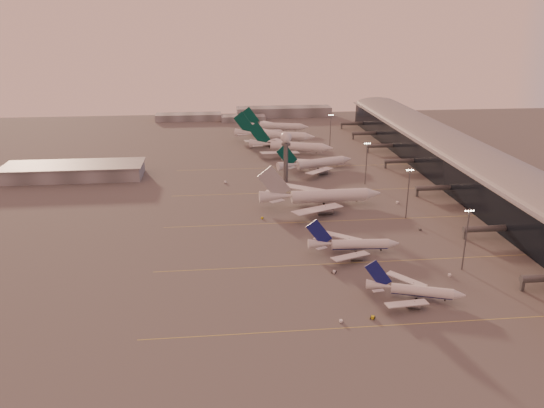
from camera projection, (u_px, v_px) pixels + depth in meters
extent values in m
plane|color=#4D4B4B|center=(313.00, 277.00, 198.18)|extent=(700.00, 700.00, 0.00)
cube|color=#D4C34B|center=(425.00, 323.00, 168.31)|extent=(180.00, 0.25, 0.02)
cube|color=#D4C34B|center=(383.00, 261.00, 210.45)|extent=(180.00, 0.25, 0.02)
cube|color=#D4C34B|center=(355.00, 220.00, 252.59)|extent=(180.00, 0.25, 0.02)
cube|color=#D4C34B|center=(335.00, 191.00, 294.72)|extent=(180.00, 0.25, 0.02)
cube|color=#D4C34B|center=(318.00, 167.00, 341.54)|extent=(180.00, 0.25, 0.02)
cube|color=black|center=(463.00, 166.00, 308.61)|extent=(36.00, 360.00, 18.00)
cylinder|color=slate|center=(465.00, 151.00, 305.58)|extent=(10.08, 360.00, 10.08)
cube|color=slate|center=(465.00, 151.00, 305.51)|extent=(40.00, 362.00, 0.80)
cube|color=#52555A|center=(523.00, 285.00, 187.56)|extent=(1.20, 1.20, 4.40)
cylinder|color=#52555A|center=(488.00, 229.00, 230.83)|extent=(22.00, 2.80, 2.80)
cube|color=#52555A|center=(465.00, 234.00, 230.64)|extent=(1.20, 1.20, 4.40)
cylinder|color=#52555A|center=(435.00, 188.00, 285.14)|extent=(22.00, 2.80, 2.80)
cube|color=#52555A|center=(417.00, 192.00, 284.94)|extent=(1.20, 1.20, 4.40)
cylinder|color=#52555A|center=(401.00, 161.00, 337.57)|extent=(22.00, 2.80, 2.80)
cube|color=#52555A|center=(385.00, 165.00, 337.38)|extent=(1.20, 1.20, 4.40)
cylinder|color=#52555A|center=(381.00, 146.00, 376.90)|extent=(22.00, 2.80, 2.80)
cube|color=#52555A|center=(368.00, 149.00, 376.71)|extent=(1.20, 1.20, 4.40)
cylinder|color=#52555A|center=(366.00, 133.00, 416.23)|extent=(22.00, 2.80, 2.80)
cube|color=#52555A|center=(353.00, 136.00, 416.03)|extent=(1.20, 1.20, 4.40)
cylinder|color=#52555A|center=(353.00, 123.00, 453.68)|extent=(22.00, 2.80, 2.80)
cube|color=#52555A|center=(342.00, 126.00, 453.49)|extent=(1.20, 1.20, 4.40)
cube|color=slate|center=(74.00, 172.00, 316.29)|extent=(80.00, 25.00, 8.00)
cube|color=slate|center=(73.00, 165.00, 314.87)|extent=(82.00, 27.00, 0.60)
cylinder|color=#52555A|center=(286.00, 163.00, 307.32)|extent=(2.60, 2.60, 22.00)
cylinder|color=#52555A|center=(286.00, 144.00, 303.44)|extent=(5.20, 5.20, 1.20)
sphere|color=silver|center=(286.00, 137.00, 302.12)|extent=(6.40, 6.40, 6.40)
cylinder|color=#52555A|center=(286.00, 131.00, 300.87)|extent=(0.16, 0.16, 2.00)
cylinder|color=#52555A|center=(466.00, 240.00, 199.59)|extent=(0.56, 0.56, 25.00)
cube|color=#52555A|center=(470.00, 210.00, 195.54)|extent=(3.60, 0.25, 0.25)
sphere|color=#FFEABF|center=(466.00, 211.00, 195.53)|extent=(0.56, 0.56, 0.56)
sphere|color=#FFEABF|center=(468.00, 211.00, 195.62)|extent=(0.56, 0.56, 0.56)
sphere|color=#FFEABF|center=(471.00, 211.00, 195.72)|extent=(0.56, 0.56, 0.56)
sphere|color=#FFEABF|center=(473.00, 211.00, 195.82)|extent=(0.56, 0.56, 0.56)
cylinder|color=#52555A|center=(408.00, 194.00, 250.79)|extent=(0.56, 0.56, 25.00)
cube|color=#52555A|center=(410.00, 169.00, 246.75)|extent=(3.60, 0.25, 0.25)
sphere|color=#FFEABF|center=(407.00, 170.00, 246.74)|extent=(0.56, 0.56, 0.56)
sphere|color=#FFEABF|center=(409.00, 170.00, 246.83)|extent=(0.56, 0.56, 0.56)
sphere|color=#FFEABF|center=(411.00, 170.00, 246.93)|extent=(0.56, 0.56, 0.56)
sphere|color=#FFEABF|center=(413.00, 170.00, 247.03)|extent=(0.56, 0.56, 0.56)
cylinder|color=#52555A|center=(366.00, 163.00, 301.81)|extent=(0.56, 0.56, 25.00)
cube|color=#52555A|center=(368.00, 143.00, 297.76)|extent=(3.60, 0.25, 0.25)
sphere|color=#FFEABF|center=(365.00, 143.00, 297.75)|extent=(0.56, 0.56, 0.56)
sphere|color=#FFEABF|center=(367.00, 143.00, 297.85)|extent=(0.56, 0.56, 0.56)
sphere|color=#FFEABF|center=(368.00, 143.00, 297.94)|extent=(0.56, 0.56, 0.56)
sphere|color=#FFEABF|center=(370.00, 143.00, 298.04)|extent=(0.56, 0.56, 0.56)
cylinder|color=#52555A|center=(330.00, 131.00, 385.89)|extent=(0.56, 0.56, 25.00)
cube|color=#52555A|center=(331.00, 114.00, 381.84)|extent=(3.60, 0.25, 0.25)
sphere|color=#FFEABF|center=(329.00, 115.00, 381.83)|extent=(0.56, 0.56, 0.56)
sphere|color=#FFEABF|center=(330.00, 115.00, 381.93)|extent=(0.56, 0.56, 0.56)
sphere|color=#FFEABF|center=(332.00, 115.00, 382.02)|extent=(0.56, 0.56, 0.56)
sphere|color=#FFEABF|center=(333.00, 115.00, 382.12)|extent=(0.56, 0.56, 0.56)
cube|color=slate|center=(189.00, 117.00, 490.99)|extent=(60.00, 18.00, 6.00)
cube|color=slate|center=(284.00, 112.00, 508.57)|extent=(90.00, 20.00, 9.00)
cube|color=slate|center=(243.00, 118.00, 486.64)|extent=(40.00, 15.00, 5.00)
cylinder|color=silver|center=(422.00, 292.00, 181.25)|extent=(20.63, 9.93, 3.51)
cylinder|color=navy|center=(422.00, 294.00, 181.52)|extent=(19.92, 8.87, 2.52)
cone|color=silver|center=(459.00, 296.00, 178.69)|extent=(4.90, 4.60, 3.51)
cone|color=silver|center=(378.00, 287.00, 184.15)|extent=(9.30, 6.09, 3.51)
cube|color=silver|center=(407.00, 305.00, 174.60)|extent=(15.26, 5.81, 1.10)
cylinder|color=slate|center=(414.00, 307.00, 176.48)|extent=(4.51, 3.44, 2.28)
cube|color=slate|center=(414.00, 304.00, 176.15)|extent=(0.34, 0.31, 1.40)
cube|color=silver|center=(406.00, 281.00, 190.43)|extent=(12.72, 13.21, 1.10)
cylinder|color=slate|center=(413.00, 288.00, 188.58)|extent=(4.51, 3.44, 2.28)
cube|color=slate|center=(413.00, 286.00, 188.24)|extent=(0.34, 0.31, 1.40)
cube|color=navy|center=(378.00, 275.00, 182.78)|extent=(9.22, 3.39, 10.45)
cube|color=silver|center=(378.00, 292.00, 180.46)|extent=(4.14, 1.99, 0.23)
cube|color=silver|center=(379.00, 281.00, 187.78)|extent=(3.88, 3.87, 0.23)
cylinder|color=black|center=(445.00, 301.00, 180.43)|extent=(0.46, 0.46, 0.92)
cylinder|color=black|center=(416.00, 295.00, 184.26)|extent=(1.11, 0.76, 1.01)
cylinder|color=black|center=(416.00, 301.00, 180.53)|extent=(1.11, 0.76, 1.01)
cylinder|color=silver|center=(360.00, 245.00, 217.27)|extent=(23.49, 5.31, 3.97)
cylinder|color=navy|center=(360.00, 247.00, 217.57)|extent=(22.96, 4.18, 2.86)
cone|color=silver|center=(393.00, 245.00, 217.85)|extent=(4.73, 4.22, 3.97)
cone|color=silver|center=(320.00, 245.00, 216.40)|extent=(9.98, 4.53, 3.97)
cube|color=silver|center=(350.00, 257.00, 208.08)|extent=(16.94, 10.58, 1.25)
cylinder|color=slate|center=(356.00, 259.00, 210.98)|extent=(4.65, 2.84, 2.58)
cube|color=slate|center=(356.00, 256.00, 210.60)|extent=(0.33, 0.28, 1.59)
cube|color=silver|center=(342.00, 238.00, 226.43)|extent=(16.42, 12.10, 1.25)
cylinder|color=slate|center=(349.00, 244.00, 225.00)|extent=(4.65, 2.84, 2.58)
cube|color=slate|center=(350.00, 241.00, 224.62)|extent=(0.33, 0.28, 1.59)
cube|color=navy|center=(319.00, 234.00, 214.72)|extent=(10.89, 1.00, 11.82)
cube|color=silver|center=(321.00, 249.00, 212.13)|extent=(4.81, 3.30, 0.26)
cube|color=silver|center=(319.00, 240.00, 220.61)|extent=(4.76, 3.68, 0.26)
cylinder|color=black|center=(381.00, 251.00, 218.56)|extent=(0.52, 0.52, 1.04)
cylinder|color=black|center=(354.00, 249.00, 220.24)|extent=(1.18, 0.59, 1.15)
cylinder|color=black|center=(356.00, 254.00, 215.92)|extent=(1.18, 0.59, 1.15)
cylinder|color=silver|center=(329.00, 198.00, 270.59)|extent=(39.14, 7.32, 6.09)
cylinder|color=silver|center=(329.00, 200.00, 271.05)|extent=(38.31, 5.59, 4.38)
cone|color=silver|center=(373.00, 196.00, 273.53)|extent=(7.73, 6.32, 6.09)
cone|color=silver|center=(276.00, 199.00, 266.83)|extent=(16.52, 6.60, 6.09)
cube|color=silver|center=(318.00, 212.00, 254.63)|extent=(27.49, 19.53, 1.81)
cylinder|color=slate|center=(325.00, 213.00, 259.63)|extent=(7.66, 4.19, 3.96)
cube|color=slate|center=(325.00, 210.00, 259.16)|extent=(0.30, 0.25, 2.44)
cube|color=silver|center=(305.00, 191.00, 284.86)|extent=(27.96, 18.16, 1.81)
cylinder|color=slate|center=(315.00, 197.00, 282.71)|extent=(7.66, 4.19, 3.96)
cube|color=slate|center=(315.00, 194.00, 282.24)|extent=(0.30, 0.25, 2.44)
cube|color=#999BA0|center=(274.00, 185.00, 264.30)|extent=(16.88, 0.88, 18.07)
cube|color=silver|center=(277.00, 203.00, 259.70)|extent=(7.99, 6.02, 0.25)
cube|color=silver|center=(273.00, 194.00, 273.77)|extent=(8.04, 5.67, 0.25)
cylinder|color=black|center=(357.00, 203.00, 273.72)|extent=(0.49, 0.49, 0.98)
cylinder|color=black|center=(322.00, 203.00, 273.45)|extent=(1.10, 0.52, 1.08)
cylinder|color=black|center=(324.00, 206.00, 269.42)|extent=(1.10, 0.52, 1.08)
cylinder|color=silver|center=(320.00, 164.00, 333.64)|extent=(32.03, 14.66, 5.16)
cylinder|color=silver|center=(320.00, 166.00, 334.03)|extent=(30.98, 13.09, 3.71)
cone|color=silver|center=(346.00, 161.00, 340.85)|extent=(7.47, 6.80, 5.16)
cone|color=silver|center=(288.00, 167.00, 324.85)|extent=(14.35, 9.00, 5.16)
cube|color=silver|center=(319.00, 172.00, 319.37)|extent=(20.06, 20.39, 1.53)
cylinder|color=slate|center=(323.00, 174.00, 324.30)|extent=(6.92, 5.08, 3.35)
cube|color=slate|center=(323.00, 172.00, 323.89)|extent=(0.32, 0.29, 2.06)
cube|color=silver|center=(300.00, 162.00, 342.57)|extent=(23.81, 9.43, 1.53)
cylinder|color=slate|center=(307.00, 165.00, 342.02)|extent=(6.92, 5.08, 3.35)
cube|color=slate|center=(307.00, 164.00, 341.61)|extent=(0.32, 0.29, 2.06)
cube|color=#043B33|center=(287.00, 157.00, 322.52)|extent=(13.61, 4.62, 15.26)
cube|color=silver|center=(292.00, 169.00, 319.38)|extent=(6.08, 5.96, 0.22)
cube|color=silver|center=(283.00, 164.00, 330.06)|extent=(6.46, 3.19, 0.22)
cylinder|color=black|center=(337.00, 167.00, 339.31)|extent=(0.44, 0.44, 0.89)
cylinder|color=black|center=(315.00, 169.00, 335.42)|extent=(1.07, 0.72, 0.98)
cylinder|color=black|center=(318.00, 170.00, 332.04)|extent=(1.07, 0.72, 0.98)
cylinder|color=silver|center=(297.00, 148.00, 371.13)|extent=(36.71, 16.74, 5.91)
cylinder|color=silver|center=(297.00, 150.00, 371.58)|extent=(35.51, 14.94, 4.26)
cone|color=silver|center=(328.00, 150.00, 366.94)|extent=(8.55, 7.78, 5.91)
cone|color=silver|center=(260.00, 145.00, 375.86)|extent=(16.43, 10.29, 5.91)
cube|color=silver|center=(280.00, 154.00, 359.00)|extent=(27.28, 10.85, 1.75)
cylinder|color=slate|center=(287.00, 157.00, 362.32)|extent=(7.92, 5.81, 3.84)
cube|color=slate|center=(287.00, 155.00, 361.85)|extent=(0.37, 0.34, 2.36)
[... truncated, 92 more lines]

